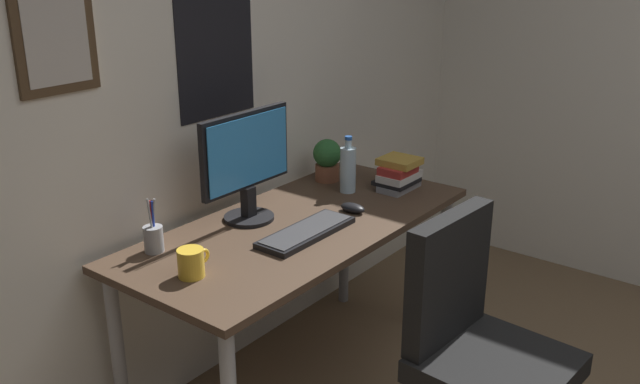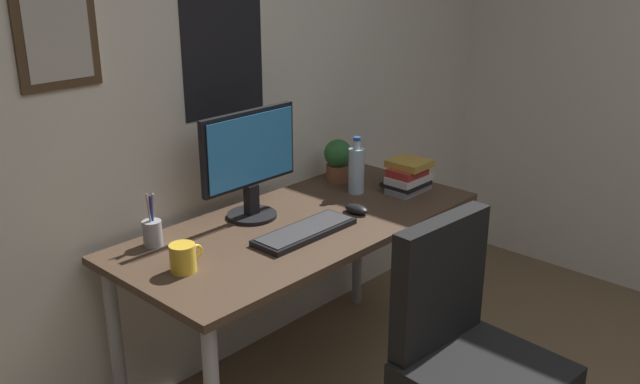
{
  "view_description": "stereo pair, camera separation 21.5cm",
  "coord_description": "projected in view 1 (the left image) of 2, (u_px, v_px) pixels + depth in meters",
  "views": [
    {
      "loc": [
        -1.66,
        0.12,
        1.78
      ],
      "look_at": [
        0.29,
        1.63,
        0.89
      ],
      "focal_mm": 38.92,
      "sensor_mm": 36.0,
      "label": 1
    },
    {
      "loc": [
        -1.52,
        -0.04,
        1.78
      ],
      "look_at": [
        0.29,
        1.63,
        0.89
      ],
      "focal_mm": 38.92,
      "sensor_mm": 36.0,
      "label": 2
    }
  ],
  "objects": [
    {
      "name": "desk",
      "position": [
        300.0,
        242.0,
        2.75
      ],
      "size": [
        1.51,
        0.68,
        0.74
      ],
      "color": "#4C3828",
      "rests_on": "ground_plane"
    },
    {
      "name": "book_stack_left",
      "position": [
        399.0,
        174.0,
        3.07
      ],
      "size": [
        0.2,
        0.16,
        0.14
      ],
      "color": "gray",
      "rests_on": "desk"
    },
    {
      "name": "potted_plant",
      "position": [
        327.0,
        159.0,
        3.17
      ],
      "size": [
        0.13,
        0.13,
        0.19
      ],
      "color": "brown",
      "rests_on": "desk"
    },
    {
      "name": "pen_cup",
      "position": [
        153.0,
        237.0,
        2.46
      ],
      "size": [
        0.07,
        0.07,
        0.2
      ],
      "color": "#9EA0A5",
      "rests_on": "desk"
    },
    {
      "name": "coffee_mug_near",
      "position": [
        191.0,
        263.0,
        2.27
      ],
      "size": [
        0.13,
        0.09,
        0.1
      ],
      "color": "yellow",
      "rests_on": "desk"
    },
    {
      "name": "wall_back",
      "position": [
        160.0,
        80.0,
        2.56
      ],
      "size": [
        4.4,
        0.1,
        2.6
      ],
      "color": "silver",
      "rests_on": "ground_plane"
    },
    {
      "name": "keyboard",
      "position": [
        306.0,
        232.0,
        2.61
      ],
      "size": [
        0.43,
        0.15,
        0.03
      ],
      "color": "black",
      "rests_on": "desk"
    },
    {
      "name": "computer_mouse",
      "position": [
        353.0,
        208.0,
        2.83
      ],
      "size": [
        0.06,
        0.11,
        0.04
      ],
      "color": "black",
      "rests_on": "desk"
    },
    {
      "name": "office_chair",
      "position": [
        476.0,
        341.0,
        2.31
      ],
      "size": [
        0.56,
        0.57,
        0.95
      ],
      "color": "black",
      "rests_on": "ground_plane"
    },
    {
      "name": "monitor",
      "position": [
        247.0,
        162.0,
        2.68
      ],
      "size": [
        0.46,
        0.2,
        0.43
      ],
      "color": "black",
      "rests_on": "desk"
    },
    {
      "name": "water_bottle",
      "position": [
        348.0,
        169.0,
        3.03
      ],
      "size": [
        0.07,
        0.07,
        0.25
      ],
      "color": "silver",
      "rests_on": "desk"
    }
  ]
}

